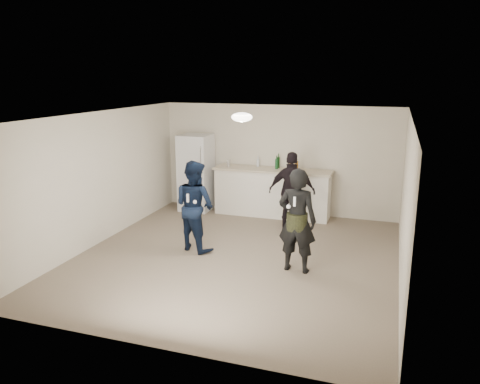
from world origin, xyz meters
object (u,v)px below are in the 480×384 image
(man, at_px, (195,206))
(woman, at_px, (297,221))
(spectator, at_px, (292,191))
(counter, at_px, (272,193))
(shaker, at_px, (229,163))
(fridge, at_px, (196,173))

(man, relative_size, woman, 0.97)
(woman, distance_m, spectator, 2.14)
(counter, xyz_separation_m, shaker, (-1.01, -0.10, 0.65))
(counter, bearing_deg, fridge, -177.83)
(fridge, xyz_separation_m, spectator, (2.48, -0.76, -0.08))
(counter, xyz_separation_m, fridge, (-1.85, -0.07, 0.38))
(shaker, relative_size, spectator, 0.10)
(shaker, bearing_deg, woman, -52.21)
(fridge, distance_m, spectator, 2.59)
(fridge, bearing_deg, counter, 2.17)
(woman, bearing_deg, shaker, -47.76)
(man, bearing_deg, fridge, -45.46)
(counter, relative_size, shaker, 15.29)
(fridge, xyz_separation_m, woman, (3.01, -2.83, -0.04))
(man, distance_m, spectator, 2.22)
(shaker, distance_m, woman, 3.57)
(fridge, distance_m, woman, 4.13)
(counter, height_order, spectator, spectator)
(shaker, bearing_deg, spectator, -24.12)
(shaker, xyz_separation_m, spectator, (1.65, -0.74, -0.36))
(man, bearing_deg, counter, -86.28)
(shaker, relative_size, man, 0.10)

